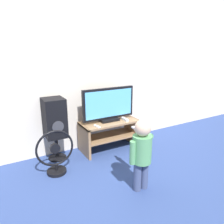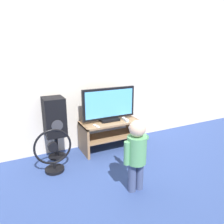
{
  "view_description": "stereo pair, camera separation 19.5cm",
  "coord_description": "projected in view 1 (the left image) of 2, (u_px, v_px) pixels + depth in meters",
  "views": [
    {
      "loc": [
        -1.61,
        -2.69,
        1.62
      ],
      "look_at": [
        0.0,
        0.13,
        0.65
      ],
      "focal_mm": 35.0,
      "sensor_mm": 36.0,
      "label": 1
    },
    {
      "loc": [
        -1.44,
        -2.78,
        1.62
      ],
      "look_at": [
        0.0,
        0.13,
        0.65
      ],
      "focal_mm": 35.0,
      "sensor_mm": 36.0,
      "label": 2
    }
  ],
  "objects": [
    {
      "name": "ground_plane",
      "position": [
        116.0,
        153.0,
        3.47
      ],
      "size": [
        16.0,
        16.0,
        0.0
      ],
      "primitive_type": "plane",
      "color": "navy"
    },
    {
      "name": "wall_back",
      "position": [
        100.0,
        68.0,
        3.53
      ],
      "size": [
        10.0,
        0.06,
        2.6
      ],
      "color": "silver",
      "rests_on": "ground_plane"
    },
    {
      "name": "tv_stand",
      "position": [
        109.0,
        131.0,
        3.56
      ],
      "size": [
        0.93,
        0.44,
        0.48
      ],
      "color": "#93704C",
      "rests_on": "ground_plane"
    },
    {
      "name": "television",
      "position": [
        109.0,
        105.0,
        3.46
      ],
      "size": [
        0.89,
        0.2,
        0.54
      ],
      "color": "black",
      "rests_on": "tv_stand"
    },
    {
      "name": "game_console",
      "position": [
        125.0,
        119.0,
        3.53
      ],
      "size": [
        0.04,
        0.17,
        0.04
      ],
      "color": "white",
      "rests_on": "tv_stand"
    },
    {
      "name": "remote_primary",
      "position": [
        97.0,
        126.0,
        3.24
      ],
      "size": [
        0.06,
        0.13,
        0.03
      ],
      "color": "white",
      "rests_on": "tv_stand"
    },
    {
      "name": "child",
      "position": [
        141.0,
        149.0,
        2.47
      ],
      "size": [
        0.33,
        0.49,
        0.86
      ],
      "color": "#3F4C72",
      "rests_on": "ground_plane"
    },
    {
      "name": "speaker_tower",
      "position": [
        55.0,
        119.0,
        3.14
      ],
      "size": [
        0.3,
        0.33,
        0.93
      ],
      "color": "black",
      "rests_on": "ground_plane"
    },
    {
      "name": "floor_fan",
      "position": [
        55.0,
        154.0,
        2.86
      ],
      "size": [
        0.5,
        0.26,
        0.61
      ],
      "color": "black",
      "rests_on": "ground_plane"
    }
  ]
}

